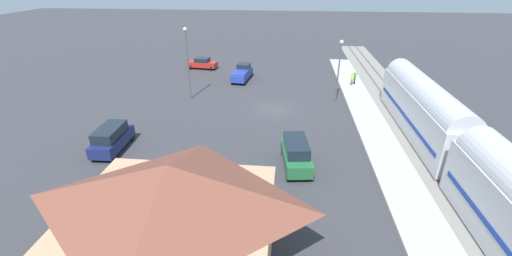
{
  "coord_description": "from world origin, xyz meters",
  "views": [
    {
      "loc": [
        -1.58,
        35.0,
        14.24
      ],
      "look_at": [
        1.25,
        7.25,
        1.0
      ],
      "focal_mm": 23.48,
      "sensor_mm": 36.0,
      "label": 1
    }
  ],
  "objects_px": {
    "suv_navy": "(112,138)",
    "pickup_blue": "(242,73)",
    "station_building": "(173,213)",
    "suv_green": "(296,153)",
    "light_pole_near_platform": "(339,64)",
    "sedan_red": "(202,63)",
    "light_pole_lot_center": "(187,56)",
    "pedestrian_on_platform": "(352,78)",
    "pedestrian_waiting_far": "(355,77)"
  },
  "relations": [
    {
      "from": "station_building",
      "to": "pedestrian_waiting_far",
      "type": "bearing_deg",
      "value": -114.61
    },
    {
      "from": "sedan_red",
      "to": "pickup_blue",
      "type": "distance_m",
      "value": 8.84
    },
    {
      "from": "station_building",
      "to": "light_pole_lot_center",
      "type": "xyz_separation_m",
      "value": [
        6.23,
        -24.47,
        2.18
      ]
    },
    {
      "from": "station_building",
      "to": "pickup_blue",
      "type": "xyz_separation_m",
      "value": [
        1.03,
        -32.58,
        -2.04
      ]
    },
    {
      "from": "station_building",
      "to": "suv_green",
      "type": "xyz_separation_m",
      "value": [
        -6.39,
        -10.13,
        -1.92
      ]
    },
    {
      "from": "pedestrian_on_platform",
      "to": "light_pole_near_platform",
      "type": "bearing_deg",
      "value": 64.43
    },
    {
      "from": "sedan_red",
      "to": "light_pole_near_platform",
      "type": "xyz_separation_m",
      "value": [
        -19.31,
        12.68,
        3.71
      ]
    },
    {
      "from": "sedan_red",
      "to": "light_pole_lot_center",
      "type": "bearing_deg",
      "value": 97.98
    },
    {
      "from": "sedan_red",
      "to": "pickup_blue",
      "type": "relative_size",
      "value": 0.84
    },
    {
      "from": "light_pole_lot_center",
      "to": "sedan_red",
      "type": "bearing_deg",
      "value": -82.02
    },
    {
      "from": "station_building",
      "to": "light_pole_lot_center",
      "type": "distance_m",
      "value": 25.34
    },
    {
      "from": "pickup_blue",
      "to": "suv_green",
      "type": "distance_m",
      "value": 23.65
    },
    {
      "from": "suv_green",
      "to": "light_pole_lot_center",
      "type": "bearing_deg",
      "value": -48.64
    },
    {
      "from": "pedestrian_on_platform",
      "to": "light_pole_near_platform",
      "type": "relative_size",
      "value": 0.24
    },
    {
      "from": "pedestrian_on_platform",
      "to": "suv_green",
      "type": "height_order",
      "value": "suv_green"
    },
    {
      "from": "pedestrian_waiting_far",
      "to": "pickup_blue",
      "type": "height_order",
      "value": "pickup_blue"
    },
    {
      "from": "suv_navy",
      "to": "light_pole_near_platform",
      "type": "distance_m",
      "value": 25.14
    },
    {
      "from": "pickup_blue",
      "to": "light_pole_near_platform",
      "type": "distance_m",
      "value": 14.72
    },
    {
      "from": "sedan_red",
      "to": "light_pole_lot_center",
      "type": "height_order",
      "value": "light_pole_lot_center"
    },
    {
      "from": "pedestrian_waiting_far",
      "to": "light_pole_near_platform",
      "type": "distance_m",
      "value": 7.57
    },
    {
      "from": "station_building",
      "to": "suv_green",
      "type": "height_order",
      "value": "station_building"
    },
    {
      "from": "pedestrian_on_platform",
      "to": "sedan_red",
      "type": "bearing_deg",
      "value": -17.79
    },
    {
      "from": "suv_navy",
      "to": "suv_green",
      "type": "xyz_separation_m",
      "value": [
        -15.76,
        1.03,
        0.0
      ]
    },
    {
      "from": "pickup_blue",
      "to": "light_pole_lot_center",
      "type": "relative_size",
      "value": 0.66
    },
    {
      "from": "pedestrian_waiting_far",
      "to": "suv_green",
      "type": "height_order",
      "value": "suv_green"
    },
    {
      "from": "suv_navy",
      "to": "light_pole_lot_center",
      "type": "relative_size",
      "value": 0.59
    },
    {
      "from": "pedestrian_waiting_far",
      "to": "sedan_red",
      "type": "xyz_separation_m",
      "value": [
        22.42,
        -6.63,
        -0.4
      ]
    },
    {
      "from": "station_building",
      "to": "light_pole_near_platform",
      "type": "xyz_separation_m",
      "value": [
        -11.2,
        -25.19,
        1.52
      ]
    },
    {
      "from": "pedestrian_on_platform",
      "to": "pedestrian_waiting_far",
      "type": "relative_size",
      "value": 1.0
    },
    {
      "from": "station_building",
      "to": "suv_navy",
      "type": "height_order",
      "value": "station_building"
    },
    {
      "from": "sedan_red",
      "to": "light_pole_lot_center",
      "type": "relative_size",
      "value": 0.56
    },
    {
      "from": "pickup_blue",
      "to": "suv_navy",
      "type": "relative_size",
      "value": 1.13
    },
    {
      "from": "pedestrian_on_platform",
      "to": "suv_navy",
      "type": "relative_size",
      "value": 0.34
    },
    {
      "from": "station_building",
      "to": "pedestrian_on_platform",
      "type": "height_order",
      "value": "station_building"
    },
    {
      "from": "suv_navy",
      "to": "pedestrian_on_platform",
      "type": "bearing_deg",
      "value": -139.79
    },
    {
      "from": "suv_navy",
      "to": "pickup_blue",
      "type": "bearing_deg",
      "value": -111.26
    },
    {
      "from": "light_pole_near_platform",
      "to": "light_pole_lot_center",
      "type": "distance_m",
      "value": 17.46
    },
    {
      "from": "light_pole_near_platform",
      "to": "light_pole_lot_center",
      "type": "relative_size",
      "value": 0.86
    },
    {
      "from": "light_pole_near_platform",
      "to": "station_building",
      "type": "bearing_deg",
      "value": 66.03
    },
    {
      "from": "suv_green",
      "to": "light_pole_lot_center",
      "type": "height_order",
      "value": "light_pole_lot_center"
    },
    {
      "from": "pickup_blue",
      "to": "sedan_red",
      "type": "bearing_deg",
      "value": -36.74
    },
    {
      "from": "sedan_red",
      "to": "suv_navy",
      "type": "bearing_deg",
      "value": 87.31
    },
    {
      "from": "station_building",
      "to": "sedan_red",
      "type": "bearing_deg",
      "value": -77.91
    },
    {
      "from": "sedan_red",
      "to": "suv_green",
      "type": "xyz_separation_m",
      "value": [
        -14.5,
        27.74,
        0.27
      ]
    },
    {
      "from": "station_building",
      "to": "suv_navy",
      "type": "relative_size",
      "value": 2.18
    },
    {
      "from": "pedestrian_waiting_far",
      "to": "suv_green",
      "type": "relative_size",
      "value": 0.33
    },
    {
      "from": "light_pole_near_platform",
      "to": "sedan_red",
      "type": "bearing_deg",
      "value": -33.29
    },
    {
      "from": "pedestrian_on_platform",
      "to": "light_pole_lot_center",
      "type": "bearing_deg",
      "value": 17.49
    },
    {
      "from": "station_building",
      "to": "pedestrian_on_platform",
      "type": "distance_m",
      "value": 33.84
    },
    {
      "from": "pedestrian_on_platform",
      "to": "station_building",
      "type": "bearing_deg",
      "value": 65.73
    }
  ]
}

